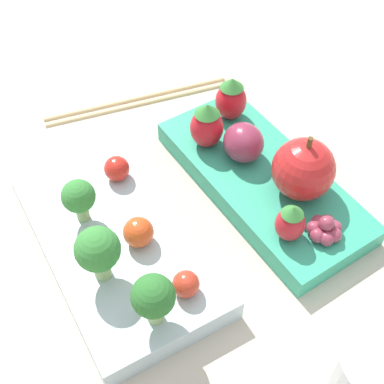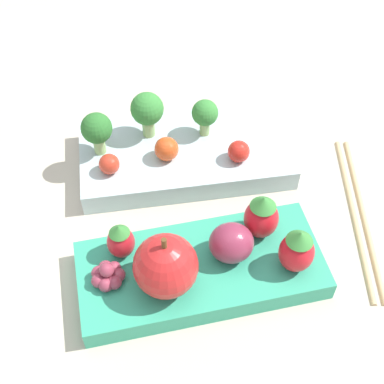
{
  "view_description": "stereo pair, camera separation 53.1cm",
  "coord_description": "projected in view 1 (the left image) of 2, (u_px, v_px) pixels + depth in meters",
  "views": [
    {
      "loc": [
        -0.26,
        0.14,
        0.4
      ],
      "look_at": [
        0.01,
        0.01,
        0.03
      ],
      "focal_mm": 50.0,
      "sensor_mm": 36.0,
      "label": 1
    },
    {
      "loc": [
        -0.03,
        -0.34,
        0.43
      ],
      "look_at": [
        0.01,
        0.01,
        0.03
      ],
      "focal_mm": 50.0,
      "sensor_mm": 36.0,
      "label": 2
    }
  ],
  "objects": [
    {
      "name": "bento_box_savoury",
      "position": [
        115.0,
        238.0,
        0.46
      ],
      "size": [
        0.23,
        0.13,
        0.02
      ],
      "color": "silver",
      "rests_on": "ground_plane"
    },
    {
      "name": "strawberry_0",
      "position": [
        290.0,
        222.0,
        0.44
      ],
      "size": [
        0.03,
        0.03,
        0.04
      ],
      "color": "red",
      "rests_on": "bento_box_fruit"
    },
    {
      "name": "cherry_tomato_0",
      "position": [
        138.0,
        232.0,
        0.44
      ],
      "size": [
        0.03,
        0.03,
        0.03
      ],
      "color": "#DB4C1E",
      "rests_on": "bento_box_savoury"
    },
    {
      "name": "broccoli_floret_0",
      "position": [
        153.0,
        297.0,
        0.38
      ],
      "size": [
        0.03,
        0.03,
        0.05
      ],
      "color": "#93B770",
      "rests_on": "bento_box_savoury"
    },
    {
      "name": "plum",
      "position": [
        244.0,
        143.0,
        0.5
      ],
      "size": [
        0.04,
        0.04,
        0.04
      ],
      "color": "#892D47",
      "rests_on": "bento_box_fruit"
    },
    {
      "name": "cherry_tomato_1",
      "position": [
        186.0,
        284.0,
        0.41
      ],
      "size": [
        0.02,
        0.02,
        0.02
      ],
      "color": "red",
      "rests_on": "bento_box_savoury"
    },
    {
      "name": "chopsticks_pair",
      "position": [
        138.0,
        100.0,
        0.6
      ],
      "size": [
        0.04,
        0.21,
        0.01
      ],
      "color": "tan",
      "rests_on": "ground_plane"
    },
    {
      "name": "ground_plane",
      "position": [
        201.0,
        220.0,
        0.49
      ],
      "size": [
        4.0,
        4.0,
        0.0
      ],
      "primitive_type": "plane",
      "color": "#BCB29E"
    },
    {
      "name": "strawberry_1",
      "position": [
        207.0,
        125.0,
        0.51
      ],
      "size": [
        0.03,
        0.03,
        0.05
      ],
      "color": "red",
      "rests_on": "bento_box_fruit"
    },
    {
      "name": "strawberry_2",
      "position": [
        231.0,
        99.0,
        0.53
      ],
      "size": [
        0.03,
        0.03,
        0.05
      ],
      "color": "red",
      "rests_on": "bento_box_fruit"
    },
    {
      "name": "grape_cluster",
      "position": [
        325.0,
        229.0,
        0.45
      ],
      "size": [
        0.03,
        0.03,
        0.02
      ],
      "color": "#93384C",
      "rests_on": "bento_box_fruit"
    },
    {
      "name": "drinking_cup",
      "position": [
        378.0,
        378.0,
        0.36
      ],
      "size": [
        0.07,
        0.07,
        0.07
      ],
      "color": "silver",
      "rests_on": "ground_plane"
    },
    {
      "name": "broccoli_floret_1",
      "position": [
        98.0,
        251.0,
        0.4
      ],
      "size": [
        0.04,
        0.04,
        0.05
      ],
      "color": "#93B770",
      "rests_on": "bento_box_savoury"
    },
    {
      "name": "bento_box_fruit",
      "position": [
        262.0,
        180.0,
        0.51
      ],
      "size": [
        0.23,
        0.12,
        0.02
      ],
      "color": "#33A87F",
      "rests_on": "ground_plane"
    },
    {
      "name": "broccoli_floret_2",
      "position": [
        79.0,
        197.0,
        0.44
      ],
      "size": [
        0.03,
        0.03,
        0.04
      ],
      "color": "#93B770",
      "rests_on": "bento_box_savoury"
    },
    {
      "name": "cherry_tomato_2",
      "position": [
        117.0,
        169.0,
        0.48
      ],
      "size": [
        0.02,
        0.02,
        0.02
      ],
      "color": "red",
      "rests_on": "bento_box_savoury"
    },
    {
      "name": "apple",
      "position": [
        303.0,
        169.0,
        0.47
      ],
      "size": [
        0.06,
        0.06,
        0.07
      ],
      "color": "red",
      "rests_on": "bento_box_fruit"
    }
  ]
}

